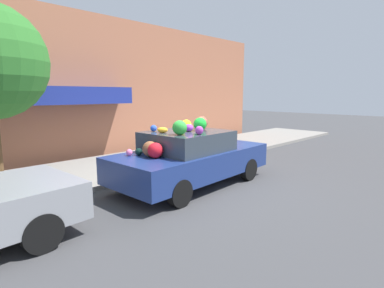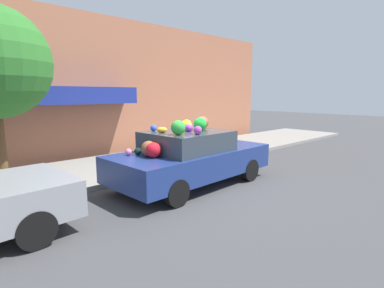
% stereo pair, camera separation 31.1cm
% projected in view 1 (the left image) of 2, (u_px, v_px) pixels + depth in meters
% --- Properties ---
extents(ground_plane, '(60.00, 60.00, 0.00)m').
position_uv_depth(ground_plane, '(190.00, 184.00, 7.48)').
color(ground_plane, '#424244').
extents(sidewalk_curb, '(24.00, 3.20, 0.12)m').
position_uv_depth(sidewalk_curb, '(129.00, 164.00, 9.34)').
color(sidewalk_curb, gray).
rests_on(sidewalk_curb, ground).
extents(building_facade, '(18.00, 1.20, 4.95)m').
position_uv_depth(building_facade, '(89.00, 87.00, 10.41)').
color(building_facade, '#B26B4C').
rests_on(building_facade, ground).
extents(fire_hydrant, '(0.20, 0.20, 0.70)m').
position_uv_depth(fire_hydrant, '(172.00, 153.00, 8.97)').
color(fire_hydrant, gold).
rests_on(fire_hydrant, sidewalk_curb).
extents(art_car, '(4.19, 1.99, 1.66)m').
position_uv_depth(art_car, '(191.00, 156.00, 7.30)').
color(art_car, navy).
rests_on(art_car, ground).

